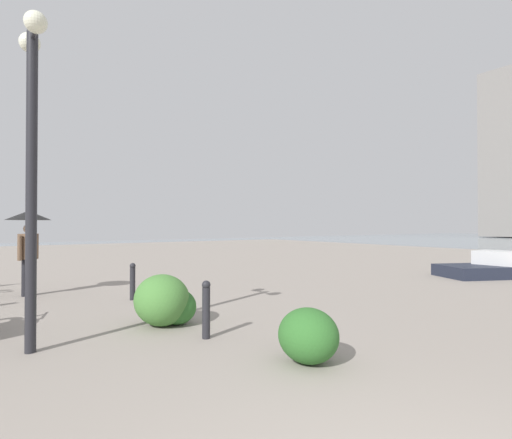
# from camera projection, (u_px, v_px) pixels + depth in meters

# --- Properties ---
(lamppost) EXTENTS (0.98, 0.28, 4.41)m
(lamppost) POSITION_uv_depth(u_px,v_px,m) (32.00, 135.00, 5.35)
(lamppost) COLOR #232328
(lamppost) RESTS_ON ground
(pedestrian) EXTENTS (1.00, 1.00, 2.03)m
(pedestrian) POSITION_uv_depth(u_px,v_px,m) (28.00, 229.00, 9.58)
(pedestrian) COLOR black
(pedestrian) RESTS_ON ground
(bollard_near) EXTENTS (0.13, 0.13, 0.86)m
(bollard_near) POSITION_uv_depth(u_px,v_px,m) (206.00, 308.00, 5.98)
(bollard_near) COLOR #232328
(bollard_near) RESTS_ON ground
(bollard_mid) EXTENTS (0.13, 0.13, 0.83)m
(bollard_mid) POSITION_uv_depth(u_px,v_px,m) (133.00, 281.00, 9.03)
(bollard_mid) COLOR #232328
(bollard_mid) RESTS_ON ground
(shrub_low) EXTENTS (1.01, 0.91, 0.86)m
(shrub_low) POSITION_uv_depth(u_px,v_px,m) (162.00, 300.00, 6.74)
(shrub_low) COLOR #477F38
(shrub_low) RESTS_ON ground
(shrub_round) EXTENTS (0.71, 0.64, 0.60)m
(shrub_round) POSITION_uv_depth(u_px,v_px,m) (177.00, 307.00, 6.81)
(shrub_round) COLOR #2D6628
(shrub_round) RESTS_ON ground
(shrub_wide) EXTENTS (0.79, 0.71, 0.67)m
(shrub_wide) POSITION_uv_depth(u_px,v_px,m) (308.00, 335.00, 4.92)
(shrub_wide) COLOR #2D6628
(shrub_wide) RESTS_ON ground
(boat) EXTENTS (3.12, 4.31, 0.95)m
(boat) POSITION_uv_depth(u_px,v_px,m) (501.00, 270.00, 13.09)
(boat) COLOR #1E2333
(boat) RESTS_ON ground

